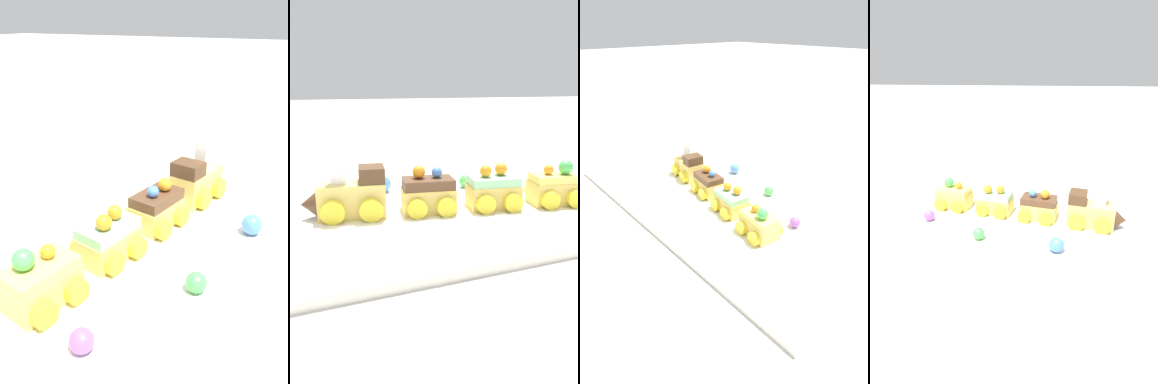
% 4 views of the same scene
% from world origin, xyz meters
% --- Properties ---
extents(ground_plane, '(10.00, 10.00, 0.00)m').
position_xyz_m(ground_plane, '(0.00, 0.00, 0.00)').
color(ground_plane, beige).
extents(display_board, '(0.72, 0.37, 0.01)m').
position_xyz_m(display_board, '(0.00, 0.00, 0.01)').
color(display_board, white).
rests_on(display_board, ground_plane).
extents(cake_train_locomotive, '(0.12, 0.08, 0.11)m').
position_xyz_m(cake_train_locomotive, '(0.14, -0.01, 0.04)').
color(cake_train_locomotive, '#EACC66').
rests_on(cake_train_locomotive, display_board).
extents(cake_car_chocolate, '(0.08, 0.08, 0.07)m').
position_xyz_m(cake_car_chocolate, '(0.03, 0.01, 0.04)').
color(cake_car_chocolate, '#EACC66').
rests_on(cake_car_chocolate, display_board).
extents(cake_car_mint, '(0.08, 0.08, 0.07)m').
position_xyz_m(cake_car_mint, '(-0.07, 0.02, 0.04)').
color(cake_car_mint, '#EACC66').
rests_on(cake_car_mint, display_board).
extents(cake_car_lemon, '(0.08, 0.08, 0.07)m').
position_xyz_m(cake_car_lemon, '(-0.16, 0.04, 0.04)').
color(cake_car_lemon, '#EACC66').
rests_on(cake_car_lemon, display_board).
extents(gumball_blue, '(0.03, 0.03, 0.03)m').
position_xyz_m(gumball_blue, '(0.07, -0.12, 0.03)').
color(gumball_blue, '#4C84E0').
rests_on(gumball_blue, display_board).
extents(gumball_green, '(0.02, 0.02, 0.02)m').
position_xyz_m(gumball_green, '(-0.08, -0.09, 0.02)').
color(gumball_green, '#4CBC56').
rests_on(gumball_green, display_board).
extents(gumball_purple, '(0.02, 0.02, 0.02)m').
position_xyz_m(gumball_purple, '(-0.20, -0.03, 0.02)').
color(gumball_purple, '#9956C6').
rests_on(gumball_purple, display_board).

